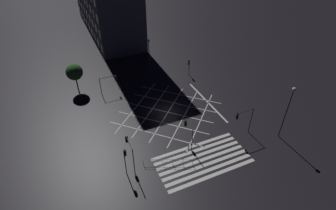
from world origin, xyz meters
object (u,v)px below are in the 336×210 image
at_px(traffic_light_median_south, 188,129).
at_px(street_lamp_west, 289,104).
at_px(traffic_light_nw_main, 109,81).
at_px(street_lamp_east, 149,51).
at_px(traffic_light_ne_main, 189,64).
at_px(traffic_light_se_main, 244,117).
at_px(traffic_light_sw_main, 125,157).
at_px(traffic_light_sw_cross, 130,148).
at_px(street_tree_near, 74,72).

relative_size(traffic_light_median_south, street_lamp_west, 0.46).
xyz_separation_m(traffic_light_nw_main, street_lamp_east, (8.63, 3.01, 2.73)).
bearing_deg(traffic_light_median_south, traffic_light_ne_main, -27.97).
bearing_deg(street_lamp_east, street_lamp_west, -66.16).
height_order(traffic_light_se_main, traffic_light_ne_main, traffic_light_se_main).
relative_size(traffic_light_sw_main, traffic_light_ne_main, 1.29).
distance_m(traffic_light_ne_main, street_lamp_west, 21.64).
bearing_deg(traffic_light_nw_main, street_lamp_east, 19.23).
bearing_deg(traffic_light_nw_main, traffic_light_median_south, -69.30).
xyz_separation_m(traffic_light_median_south, traffic_light_ne_main, (9.12, 17.16, -0.47)).
xyz_separation_m(traffic_light_nw_main, street_lamp_west, (19.26, -21.05, 3.24)).
relative_size(traffic_light_nw_main, traffic_light_sw_main, 0.81).
relative_size(traffic_light_sw_cross, street_lamp_east, 0.58).
relative_size(traffic_light_se_main, traffic_light_median_south, 1.15).
bearing_deg(street_tree_near, traffic_light_ne_main, -8.56).
bearing_deg(street_tree_near, traffic_light_sw_main, -83.26).
distance_m(traffic_light_ne_main, street_tree_near, 21.11).
height_order(traffic_light_nw_main, street_tree_near, street_tree_near).
xyz_separation_m(traffic_light_sw_main, street_tree_near, (-2.58, 21.81, 0.79)).
height_order(traffic_light_median_south, street_lamp_west, street_lamp_west).
bearing_deg(traffic_light_ne_main, traffic_light_se_main, 86.29).
relative_size(traffic_light_sw_cross, street_lamp_west, 0.52).
relative_size(traffic_light_nw_main, traffic_light_sw_cross, 0.78).
distance_m(traffic_light_sw_main, street_tree_near, 21.97).
distance_m(traffic_light_se_main, street_lamp_east, 22.36).
bearing_deg(traffic_light_sw_cross, traffic_light_median_south, -85.94).
distance_m(traffic_light_ne_main, street_lamp_east, 8.14).
relative_size(traffic_light_se_main, street_lamp_east, 0.59).
distance_m(traffic_light_sw_cross, street_lamp_west, 21.47).
bearing_deg(traffic_light_sw_main, traffic_light_ne_main, 45.65).
distance_m(traffic_light_nw_main, street_tree_near, 6.23).
height_order(traffic_light_sw_cross, street_lamp_east, street_lamp_east).
height_order(traffic_light_nw_main, traffic_light_sw_main, traffic_light_sw_main).
xyz_separation_m(traffic_light_sw_main, traffic_light_ne_main, (18.25, 18.67, -0.67)).
distance_m(traffic_light_nw_main, street_lamp_east, 9.53).
xyz_separation_m(traffic_light_sw_main, street_lamp_west, (21.91, -2.38, 2.76)).
distance_m(traffic_light_nw_main, traffic_light_ne_main, 15.60).
bearing_deg(traffic_light_se_main, traffic_light_median_south, -9.57).
bearing_deg(street_lamp_west, traffic_light_nw_main, 132.45).
distance_m(traffic_light_median_south, street_lamp_east, 20.43).
relative_size(traffic_light_se_main, street_lamp_west, 0.53).
bearing_deg(street_lamp_east, traffic_light_se_main, -74.97).
bearing_deg(traffic_light_nw_main, traffic_light_ne_main, -0.00).
bearing_deg(traffic_light_median_south, street_lamp_east, -6.06).
bearing_deg(street_tree_near, traffic_light_se_main, -47.78).
bearing_deg(street_lamp_west, traffic_light_median_south, 163.08).
bearing_deg(street_lamp_east, traffic_light_nw_main, -160.77).
height_order(traffic_light_ne_main, street_tree_near, street_tree_near).
height_order(traffic_light_median_south, street_tree_near, street_tree_near).
height_order(traffic_light_sw_main, street_lamp_west, street_lamp_west).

